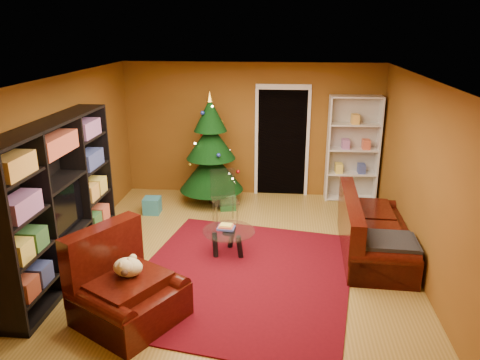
# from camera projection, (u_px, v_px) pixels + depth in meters

# --- Properties ---
(floor) EXTENTS (5.00, 5.50, 0.05)m
(floor) POSITION_uv_depth(u_px,v_px,m) (237.00, 257.00, 6.97)
(floor) COLOR olive
(floor) RESTS_ON ground
(ceiling) EXTENTS (5.00, 5.50, 0.05)m
(ceiling) POSITION_uv_depth(u_px,v_px,m) (237.00, 76.00, 6.13)
(ceiling) COLOR silver
(ceiling) RESTS_ON wall_back
(wall_back) EXTENTS (5.00, 0.05, 2.60)m
(wall_back) POSITION_uv_depth(u_px,v_px,m) (252.00, 130.00, 9.17)
(wall_back) COLOR brown
(wall_back) RESTS_ON ground
(wall_left) EXTENTS (0.05, 5.50, 2.60)m
(wall_left) POSITION_uv_depth(u_px,v_px,m) (64.00, 167.00, 6.78)
(wall_left) COLOR brown
(wall_left) RESTS_ON ground
(wall_right) EXTENTS (0.05, 5.50, 2.60)m
(wall_right) POSITION_uv_depth(u_px,v_px,m) (423.00, 177.00, 6.32)
(wall_right) COLOR brown
(wall_right) RESTS_ON ground
(doorway) EXTENTS (1.06, 0.60, 2.16)m
(doorway) POSITION_uv_depth(u_px,v_px,m) (282.00, 144.00, 9.15)
(doorway) COLOR black
(doorway) RESTS_ON floor
(rug) EXTENTS (3.37, 3.75, 0.02)m
(rug) POSITION_uv_depth(u_px,v_px,m) (242.00, 276.00, 6.36)
(rug) COLOR #52070F
(rug) RESTS_ON floor
(media_unit) EXTENTS (0.43, 2.77, 2.12)m
(media_unit) POSITION_uv_depth(u_px,v_px,m) (58.00, 202.00, 6.10)
(media_unit) COLOR black
(media_unit) RESTS_ON floor
(christmas_tree) EXTENTS (1.28, 1.28, 2.15)m
(christmas_tree) POSITION_uv_depth(u_px,v_px,m) (211.00, 150.00, 8.73)
(christmas_tree) COLOR black
(christmas_tree) RESTS_ON floor
(gift_box_teal) EXTENTS (0.30, 0.30, 0.29)m
(gift_box_teal) POSITION_uv_depth(u_px,v_px,m) (152.00, 205.00, 8.48)
(gift_box_teal) COLOR teal
(gift_box_teal) RESTS_ON floor
(gift_box_green) EXTENTS (0.34, 0.34, 0.29)m
(gift_box_green) POSITION_uv_depth(u_px,v_px,m) (228.00, 202.00, 8.67)
(gift_box_green) COLOR #1E5726
(gift_box_green) RESTS_ON floor
(gift_box_red) EXTENTS (0.31, 0.31, 0.24)m
(gift_box_red) POSITION_uv_depth(u_px,v_px,m) (221.00, 189.00, 9.42)
(gift_box_red) COLOR #A71E2F
(gift_box_red) RESTS_ON floor
(white_bookshelf) EXTENTS (0.97, 0.37, 2.07)m
(white_bookshelf) POSITION_uv_depth(u_px,v_px,m) (353.00, 149.00, 8.89)
(white_bookshelf) COLOR white
(white_bookshelf) RESTS_ON floor
(armchair) EXTENTS (1.53, 1.53, 0.88)m
(armchair) POSITION_uv_depth(u_px,v_px,m) (129.00, 287.00, 5.30)
(armchair) COLOR black
(armchair) RESTS_ON rug
(dog) EXTENTS (0.46, 0.50, 0.29)m
(dog) POSITION_uv_depth(u_px,v_px,m) (128.00, 267.00, 5.30)
(dog) COLOR beige
(dog) RESTS_ON armchair
(sofa) EXTENTS (1.01, 2.09, 0.88)m
(sofa) POSITION_uv_depth(u_px,v_px,m) (375.00, 226.00, 6.89)
(sofa) COLOR black
(sofa) RESTS_ON rug
(coffee_table) EXTENTS (0.84, 0.84, 0.48)m
(coffee_table) POSITION_uv_depth(u_px,v_px,m) (229.00, 242.00, 6.92)
(coffee_table) COLOR gray
(coffee_table) RESTS_ON rug
(acrylic_chair) EXTENTS (0.55, 0.58, 0.84)m
(acrylic_chair) POSITION_uv_depth(u_px,v_px,m) (225.00, 201.00, 7.95)
(acrylic_chair) COLOR #66605B
(acrylic_chair) RESTS_ON rug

